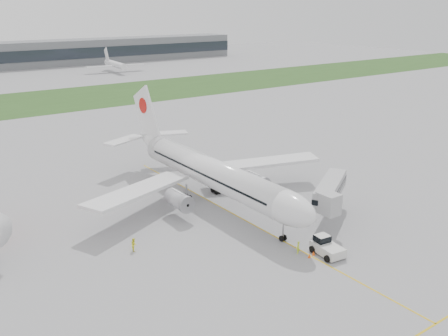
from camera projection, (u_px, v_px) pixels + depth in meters
ground at (224, 209)px, 85.68m from camera, size 600.00×600.00×0.00m
apron_markings at (242, 218)px, 81.82m from camera, size 70.00×70.00×0.04m
grass_strip at (29, 103)px, 178.32m from camera, size 600.00×50.00×0.02m
airliner at (208, 170)px, 87.68m from camera, size 48.13×53.95×17.88m
pushback_tug at (326, 246)px, 69.94m from camera, size 3.68×5.06×2.45m
jet_bridge at (330, 192)px, 79.87m from camera, size 13.16×10.61×6.63m
safety_cone_left at (309, 256)px, 69.07m from camera, size 0.44×0.44×0.61m
safety_cone_right at (314, 253)px, 69.77m from camera, size 0.45×0.45×0.62m
ground_crew_near at (298, 247)px, 70.06m from camera, size 0.81×0.76×1.85m
ground_crew_far at (134, 244)px, 70.87m from camera, size 0.95×1.10×1.93m
distant_aircraft_right at (116, 72)px, 259.09m from camera, size 32.76×29.54×11.61m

